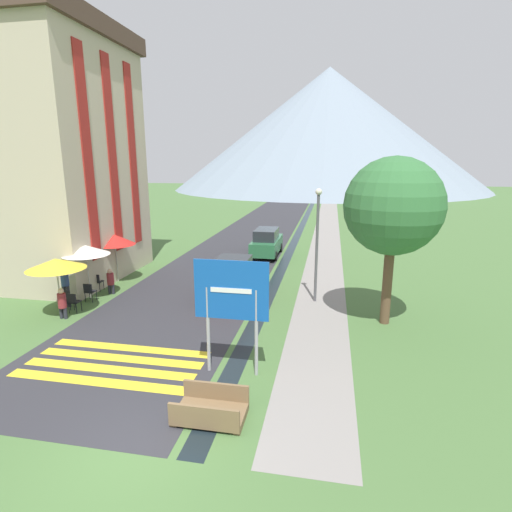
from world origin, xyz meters
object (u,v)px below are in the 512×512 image
Objects in this scene: road_sign at (231,299)px; person_seated_far at (62,302)px; person_standing_terrace at (65,283)px; cafe_chair_near_right at (67,298)px; streetlamp at (317,236)px; cafe_chair_far_left at (97,281)px; cafe_umbrella_front_yellow at (56,264)px; person_seated_near at (111,280)px; cafe_chair_middle at (89,291)px; tree_by_path at (393,207)px; cafe_chair_near_left at (73,301)px; cafe_umbrella_middle_white at (86,250)px; parked_car_near at (233,278)px; parked_car_far at (267,242)px; hotel_building at (66,147)px; cafe_umbrella_rear_red at (115,240)px.

road_sign reaches higher than person_seated_far.
cafe_chair_near_right is at bearing -51.77° from person_standing_terrace.
road_sign is at bearing -107.65° from streetlamp.
cafe_chair_far_left is 3.51m from cafe_umbrella_front_yellow.
person_seated_near is (-7.32, 5.92, -1.62)m from road_sign.
cafe_chair_middle is at bearing -107.15° from person_seated_near.
tree_by_path is (13.07, -1.47, 3.97)m from cafe_chair_far_left.
streetlamp is at bearing 42.21° from cafe_chair_near_left.
cafe_umbrella_front_yellow is at bearing -87.88° from cafe_umbrella_middle_white.
cafe_umbrella_front_yellow reaches higher than cafe_chair_near_left.
road_sign is 8.25m from person_seated_far.
person_seated_far is at bearing -147.66° from parked_car_near.
person_seated_far is 0.69× the size of person_standing_terrace.
parked_car_far is 4.86× the size of cafe_chair_middle.
road_sign reaches higher than cafe_chair_middle.
hotel_building is 3.24× the size of parked_car_near.
streetlamp reaches higher than parked_car_far.
person_seated_near is (0.74, -1.94, -1.53)m from cafe_umbrella_rear_red.
streetlamp reaches higher than parked_car_near.
cafe_chair_near_left is at bearing -118.41° from parked_car_far.
person_standing_terrace is (-6.67, -2.57, 0.15)m from parked_car_near.
parked_car_far is at bearing 95.28° from road_sign.
cafe_umbrella_front_yellow reaches higher than parked_car_far.
tree_by_path is at bearing 8.71° from person_seated_far.
parked_car_far is 0.83× the size of streetlamp.
person_seated_near is (0.23, 2.49, 0.16)m from cafe_chair_near_left.
parked_car_near is at bearing 12.15° from cafe_umbrella_middle_white.
cafe_umbrella_rear_red is at bearing 166.34° from tree_by_path.
person_seated_far is at bearing -110.29° from cafe_chair_middle.
cafe_umbrella_middle_white is 10.22m from streetlamp.
cafe_chair_near_left is 1.33m from cafe_chair_middle.
road_sign is at bearing -31.79° from cafe_chair_far_left.
cafe_umbrella_middle_white is 0.39× the size of tree_by_path.
cafe_umbrella_middle_white is at bearing -49.67° from hotel_building.
cafe_chair_far_left is at bearing -41.76° from hotel_building.
streetlamp is (9.45, 0.77, 2.29)m from person_seated_near.
hotel_building is 12.74m from parked_car_far.
person_seated_near is at bearing -175.37° from streetlamp.
cafe_chair_middle is 0.68× the size of person_seated_far.
parked_car_far is at bearing 88.38° from parked_car_near.
cafe_chair_near_right is 4.45m from cafe_umbrella_rear_red.
tree_by_path is at bearing -35.73° from streetlamp.
streetlamp is 3.70m from tree_by_path.
road_sign reaches higher than cafe_chair_near_right.
parked_car_near is 0.62× the size of tree_by_path.
person_seated_far is (-7.59, 2.81, -1.60)m from road_sign.
person_seated_far is at bearing -69.22° from cafe_chair_near_left.
hotel_building reaches higher than cafe_umbrella_rear_red.
cafe_chair_near_left is (3.05, -4.90, -6.26)m from hotel_building.
cafe_umbrella_rear_red is at bearing -133.67° from parked_car_far.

